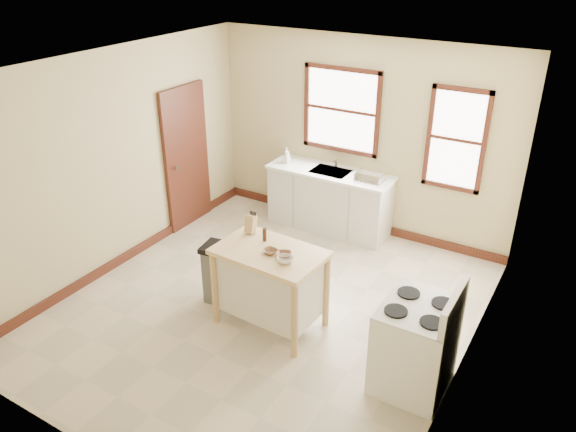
# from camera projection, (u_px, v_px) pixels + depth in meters

# --- Properties ---
(floor) EXTENTS (5.00, 5.00, 0.00)m
(floor) POSITION_uv_depth(u_px,v_px,m) (266.00, 307.00, 6.67)
(floor) COLOR #B8AB92
(floor) RESTS_ON ground
(ceiling) EXTENTS (5.00, 5.00, 0.00)m
(ceiling) POSITION_uv_depth(u_px,v_px,m) (261.00, 70.00, 5.41)
(ceiling) COLOR white
(ceiling) RESTS_ON ground
(wall_back) EXTENTS (4.50, 0.04, 2.80)m
(wall_back) POSITION_uv_depth(u_px,v_px,m) (360.00, 137.00, 7.96)
(wall_back) COLOR tan
(wall_back) RESTS_ON ground
(wall_left) EXTENTS (0.04, 5.00, 2.80)m
(wall_left) POSITION_uv_depth(u_px,v_px,m) (115.00, 162.00, 7.07)
(wall_left) COLOR tan
(wall_left) RESTS_ON ground
(wall_right) EXTENTS (0.04, 5.00, 2.80)m
(wall_right) POSITION_uv_depth(u_px,v_px,m) (475.00, 256.00, 5.01)
(wall_right) COLOR tan
(wall_right) RESTS_ON ground
(window_main) EXTENTS (1.17, 0.06, 1.22)m
(window_main) POSITION_uv_depth(u_px,v_px,m) (341.00, 110.00, 7.92)
(window_main) COLOR #3C1810
(window_main) RESTS_ON wall_back
(window_side) EXTENTS (0.77, 0.06, 1.37)m
(window_side) POSITION_uv_depth(u_px,v_px,m) (456.00, 140.00, 7.23)
(window_side) COLOR #3C1810
(window_side) RESTS_ON wall_back
(door_left) EXTENTS (0.06, 0.90, 2.10)m
(door_left) POSITION_uv_depth(u_px,v_px,m) (186.00, 157.00, 8.21)
(door_left) COLOR #3C1810
(door_left) RESTS_ON ground
(baseboard_back) EXTENTS (4.50, 0.04, 0.12)m
(baseboard_back) POSITION_uv_depth(u_px,v_px,m) (354.00, 222.00, 8.53)
(baseboard_back) COLOR #3C1810
(baseboard_back) RESTS_ON ground
(baseboard_left) EXTENTS (0.04, 5.00, 0.12)m
(baseboard_left) POSITION_uv_depth(u_px,v_px,m) (130.00, 254.00, 7.66)
(baseboard_left) COLOR #3C1810
(baseboard_left) RESTS_ON ground
(sink_counter) EXTENTS (1.86, 0.62, 0.92)m
(sink_counter) POSITION_uv_depth(u_px,v_px,m) (329.00, 200.00, 8.29)
(sink_counter) COLOR silver
(sink_counter) RESTS_ON ground
(faucet) EXTENTS (0.03, 0.03, 0.22)m
(faucet) POSITION_uv_depth(u_px,v_px,m) (336.00, 160.00, 8.17)
(faucet) COLOR silver
(faucet) RESTS_ON sink_counter
(soap_bottle_a) EXTENTS (0.09, 0.09, 0.22)m
(soap_bottle_a) POSITION_uv_depth(u_px,v_px,m) (287.00, 155.00, 8.34)
(soap_bottle_a) COLOR #B2B2B2
(soap_bottle_a) RESTS_ON sink_counter
(soap_bottle_b) EXTENTS (0.09, 0.09, 0.19)m
(soap_bottle_b) POSITION_uv_depth(u_px,v_px,m) (286.00, 157.00, 8.33)
(soap_bottle_b) COLOR #B2B2B2
(soap_bottle_b) RESTS_ON sink_counter
(dish_rack) EXTENTS (0.43, 0.35, 0.10)m
(dish_rack) POSITION_uv_depth(u_px,v_px,m) (370.00, 177.00, 7.75)
(dish_rack) COLOR silver
(dish_rack) RESTS_ON sink_counter
(kitchen_island) EXTENTS (1.20, 0.80, 0.95)m
(kitchen_island) POSITION_uv_depth(u_px,v_px,m) (270.00, 288.00, 6.19)
(kitchen_island) COLOR #F9D692
(kitchen_island) RESTS_ON ground
(knife_block) EXTENTS (0.10, 0.10, 0.20)m
(knife_block) POSITION_uv_depth(u_px,v_px,m) (251.00, 225.00, 6.30)
(knife_block) COLOR tan
(knife_block) RESTS_ON kitchen_island
(pepper_grinder) EXTENTS (0.06, 0.06, 0.15)m
(pepper_grinder) POSITION_uv_depth(u_px,v_px,m) (265.00, 235.00, 6.14)
(pepper_grinder) COLOR #3C1A10
(pepper_grinder) RESTS_ON kitchen_island
(bowl_a) EXTENTS (0.17, 0.17, 0.04)m
(bowl_a) POSITION_uv_depth(u_px,v_px,m) (270.00, 251.00, 5.93)
(bowl_a) COLOR brown
(bowl_a) RESTS_ON kitchen_island
(bowl_b) EXTENTS (0.21, 0.21, 0.04)m
(bowl_b) POSITION_uv_depth(u_px,v_px,m) (284.00, 255.00, 5.86)
(bowl_b) COLOR brown
(bowl_b) RESTS_ON kitchen_island
(bowl_c) EXTENTS (0.20, 0.20, 0.05)m
(bowl_c) POSITION_uv_depth(u_px,v_px,m) (285.00, 260.00, 5.76)
(bowl_c) COLOR silver
(bowl_c) RESTS_ON kitchen_island
(trash_bin) EXTENTS (0.43, 0.38, 0.75)m
(trash_bin) POSITION_uv_depth(u_px,v_px,m) (220.00, 273.00, 6.65)
(trash_bin) COLOR #595957
(trash_bin) RESTS_ON ground
(gas_stove) EXTENTS (0.73, 0.74, 1.17)m
(gas_stove) POSITION_uv_depth(u_px,v_px,m) (416.00, 336.00, 5.28)
(gas_stove) COLOR white
(gas_stove) RESTS_ON ground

